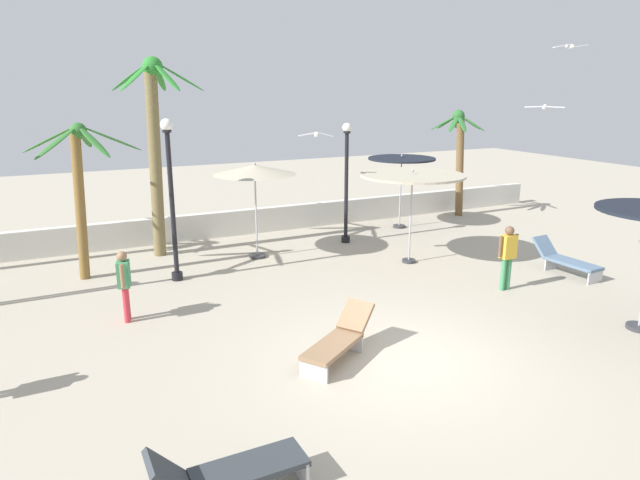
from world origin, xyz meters
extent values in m
plane|color=#B2A893|center=(0.00, 0.00, 0.00)|extent=(56.00, 56.00, 0.00)
cube|color=silver|center=(0.00, 9.94, 0.42)|extent=(25.20, 0.30, 0.84)
cylinder|color=#333338|center=(-0.25, 7.18, 0.04)|extent=(0.50, 0.50, 0.08)
cylinder|color=#A5A5AD|center=(-0.25, 7.18, 1.24)|extent=(0.05, 0.05, 2.49)
cone|color=#B7AD93|center=(-0.25, 7.18, 2.57)|extent=(2.35, 2.35, 0.27)
sphere|color=#99999E|center=(-0.25, 7.18, 2.73)|extent=(0.08, 0.08, 0.08)
cylinder|color=#333338|center=(5.11, -1.01, 0.04)|extent=(0.49, 0.49, 0.08)
cylinder|color=#333338|center=(3.46, 4.83, 0.04)|extent=(0.38, 0.38, 0.08)
cylinder|color=#A5A5AD|center=(3.46, 4.83, 1.26)|extent=(0.05, 0.05, 2.51)
cylinder|color=#B7AD93|center=(3.46, 4.83, 2.49)|extent=(2.88, 2.88, 0.06)
sphere|color=#99999E|center=(3.46, 4.83, 2.61)|extent=(0.08, 0.08, 0.08)
cylinder|color=#333338|center=(5.51, 8.40, 0.04)|extent=(0.44, 0.44, 0.08)
cylinder|color=#A5A5AD|center=(5.51, 8.40, 1.23)|extent=(0.05, 0.05, 2.46)
cylinder|color=black|center=(5.51, 8.40, 2.44)|extent=(2.32, 2.32, 0.06)
sphere|color=#99999E|center=(5.51, 8.40, 2.55)|extent=(0.08, 0.08, 0.08)
cylinder|color=brown|center=(-2.72, 8.65, 2.68)|extent=(0.47, 0.35, 5.36)
sphere|color=#2A802D|center=(-2.59, 8.65, 5.35)|extent=(0.56, 0.56, 0.56)
ellipsoid|color=#2A802D|center=(-1.86, 8.58, 5.08)|extent=(1.30, 0.32, 0.80)
ellipsoid|color=#2A802D|center=(-2.31, 9.33, 5.08)|extent=(0.68, 1.27, 0.80)
ellipsoid|color=#2A802D|center=(-3.14, 9.14, 5.08)|extent=(1.10, 1.01, 0.80)
ellipsoid|color=#2A802D|center=(-3.14, 8.16, 5.08)|extent=(1.09, 1.01, 0.80)
ellipsoid|color=#2A802D|center=(-2.36, 7.96, 5.08)|extent=(0.59, 1.29, 0.80)
cylinder|color=brown|center=(-4.85, 7.35, 1.89)|extent=(0.41, 0.25, 3.78)
sphere|color=#2F6A2B|center=(-4.70, 7.35, 3.77)|extent=(0.40, 0.40, 0.40)
ellipsoid|color=#2F6A2B|center=(-3.94, 7.34, 3.56)|extent=(1.41, 0.22, 0.70)
ellipsoid|color=#2F6A2B|center=(-4.53, 8.09, 3.56)|extent=(0.51, 1.41, 0.70)
ellipsoid|color=#2F6A2B|center=(-5.38, 7.69, 3.56)|extent=(1.35, 0.80, 0.70)
ellipsoid|color=#2F6A2B|center=(-5.23, 6.81, 3.56)|extent=(1.13, 1.14, 0.70)
ellipsoid|color=#2F6A2B|center=(-4.41, 6.65, 3.56)|extent=(0.72, 1.38, 0.70)
cylinder|color=brown|center=(8.59, 9.04, 1.90)|extent=(0.49, 0.28, 3.81)
sphere|color=#2A662C|center=(8.38, 9.04, 3.80)|extent=(0.45, 0.45, 0.45)
ellipsoid|color=#2A662C|center=(8.93, 9.01, 3.54)|extent=(0.99, 0.25, 0.58)
ellipsoid|color=#2A662C|center=(8.71, 9.48, 3.54)|extent=(0.75, 0.91, 0.58)
ellipsoid|color=#2A662C|center=(8.29, 9.58, 3.54)|extent=(0.36, 1.00, 0.58)
ellipsoid|color=#2A662C|center=(7.90, 9.29, 3.54)|extent=(0.96, 0.63, 0.58)
ellipsoid|color=#2A662C|center=(7.93, 8.73, 3.54)|extent=(0.93, 0.71, 0.58)
ellipsoid|color=#2A662C|center=(8.16, 8.54, 3.54)|extent=(0.58, 0.98, 0.58)
ellipsoid|color=#2A662C|center=(8.66, 8.57, 3.54)|extent=(0.68, 0.95, 0.58)
cylinder|color=black|center=(2.86, 7.50, 0.10)|extent=(0.28, 0.28, 0.20)
cylinder|color=black|center=(2.86, 7.50, 1.74)|extent=(0.12, 0.12, 3.48)
cylinder|color=black|center=(2.86, 7.50, 3.48)|extent=(0.22, 0.22, 0.06)
sphere|color=white|center=(2.86, 7.50, 3.63)|extent=(0.28, 0.28, 0.28)
cylinder|color=black|center=(-2.79, 6.18, 0.10)|extent=(0.28, 0.28, 0.20)
cylinder|color=black|center=(-2.79, 6.18, 1.89)|extent=(0.12, 0.12, 3.78)
cylinder|color=black|center=(-2.79, 6.18, 3.78)|extent=(0.22, 0.22, 0.06)
sphere|color=white|center=(-2.79, 6.18, 3.93)|extent=(0.30, 0.30, 0.30)
cube|color=#B7B7BC|center=(6.69, 1.31, 0.17)|extent=(0.55, 0.07, 0.35)
cube|color=#B7B7BC|center=(6.61, 2.61, 0.17)|extent=(0.55, 0.07, 0.35)
cube|color=slate|center=(6.65, 1.96, 0.35)|extent=(0.63, 1.43, 0.08)
cube|color=slate|center=(6.60, 2.89, 0.57)|extent=(0.58, 0.53, 0.53)
cube|color=#B7B7BC|center=(-2.98, -2.07, 0.17)|extent=(0.05, 0.55, 0.35)
cube|color=#33383D|center=(-3.63, -2.08, 0.35)|extent=(1.41, 0.57, 0.08)
cube|color=#33383D|center=(-4.57, -2.10, 0.57)|extent=(0.51, 0.56, 0.53)
cube|color=#B7B7BC|center=(-1.78, 0.03, 0.17)|extent=(0.34, 0.48, 0.35)
cube|color=#B7B7BC|center=(-0.70, 0.76, 0.17)|extent=(0.34, 0.48, 0.35)
cube|color=#8C6B4C|center=(-1.24, 0.39, 0.35)|extent=(1.47, 1.23, 0.08)
cube|color=#8C6B4C|center=(-0.49, 0.89, 0.61)|extent=(0.77, 0.77, 0.46)
cylinder|color=#D8333F|center=(-4.27, 4.08, 0.39)|extent=(0.12, 0.12, 0.78)
cylinder|color=#D8333F|center=(-4.31, 3.92, 0.39)|extent=(0.12, 0.12, 0.78)
cube|color=#3F8C59|center=(-4.29, 4.00, 1.05)|extent=(0.31, 0.40, 0.55)
sphere|color=#936B4C|center=(-4.29, 4.00, 1.43)|extent=(0.21, 0.21, 0.21)
cylinder|color=#936B4C|center=(-4.24, 4.23, 1.08)|extent=(0.08, 0.08, 0.50)
cylinder|color=#936B4C|center=(-4.34, 3.76, 1.08)|extent=(0.08, 0.08, 0.50)
cylinder|color=#3F8C59|center=(4.22, 1.96, 0.41)|extent=(0.12, 0.12, 0.81)
cylinder|color=#3F8C59|center=(4.38, 1.95, 0.41)|extent=(0.12, 0.12, 0.81)
cube|color=gold|center=(4.30, 1.95, 1.10)|extent=(0.37, 0.25, 0.57)
sphere|color=brown|center=(4.30, 1.95, 1.50)|extent=(0.22, 0.22, 0.22)
cylinder|color=brown|center=(4.06, 1.96, 1.13)|extent=(0.08, 0.08, 0.52)
cylinder|color=brown|center=(4.54, 1.95, 1.13)|extent=(0.08, 0.08, 0.52)
ellipsoid|color=white|center=(7.89, 3.91, 5.89)|extent=(0.21, 0.34, 0.12)
sphere|color=white|center=(7.93, 4.07, 5.92)|extent=(0.10, 0.10, 0.10)
cube|color=silver|center=(7.65, 3.98, 5.91)|extent=(0.51, 0.28, 0.11)
cube|color=silver|center=(8.12, 3.84, 5.91)|extent=(0.51, 0.28, 0.08)
ellipsoid|color=white|center=(0.93, 5.66, 3.60)|extent=(0.21, 0.34, 0.12)
sphere|color=white|center=(0.89, 5.50, 3.63)|extent=(0.10, 0.10, 0.10)
cube|color=silver|center=(1.15, 5.60, 3.62)|extent=(0.47, 0.26, 0.14)
cube|color=silver|center=(0.71, 5.73, 3.62)|extent=(0.48, 0.26, 0.10)
ellipsoid|color=white|center=(6.15, 3.00, 4.30)|extent=(0.32, 0.30, 0.12)
sphere|color=white|center=(6.28, 3.11, 4.33)|extent=(0.10, 0.10, 0.10)
cube|color=silver|center=(5.99, 3.18, 4.32)|extent=(0.42, 0.46, 0.05)
cube|color=silver|center=(6.31, 2.81, 4.32)|extent=(0.42, 0.46, 0.04)
camera|label=1|loc=(-5.35, -7.61, 4.77)|focal=31.10mm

